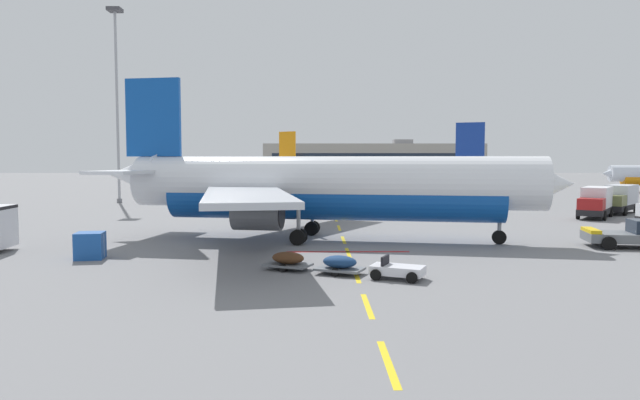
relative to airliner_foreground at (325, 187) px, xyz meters
The scene contains 12 objects.
ground 26.85m from the airliner_foreground, 28.17° to the left, with size 400.00×400.00×0.00m, color slate.
apron_paint_markings 10.59m from the airliner_foreground, 81.76° to the left, with size 8.00×94.13×0.01m.
airliner_foreground is the anchor object (origin of this frame).
pushback_tug 21.64m from the airliner_foreground, 10.46° to the right, with size 6.41×4.00×2.08m.
airliner_far_center 46.16m from the airliner_foreground, 77.29° to the left, with size 31.43×30.20×11.31m.
airliner_far_right 80.60m from the airliner_foreground, 86.89° to the left, with size 32.31×30.19×12.27m.
catering_truck 38.95m from the airliner_foreground, 31.90° to the left, with size 6.48×6.80×3.14m.
fuel_service_truck 32.34m from the airliner_foreground, 29.55° to the left, with size 5.96×7.12×3.14m.
baggage_train 13.18m from the airliner_foreground, 87.33° to the right, with size 8.46×4.83×1.14m.
uld_cargo_container 16.60m from the airliner_foreground, 151.04° to the right, with size 1.82×1.78×1.60m.
apron_light_mast_near 47.37m from the airliner_foreground, 127.04° to the left, with size 1.80×1.80×26.30m.
terminal_satellite 143.94m from the airliner_foreground, 82.94° to the left, with size 67.76×25.05×12.37m.
Camera 1 is at (15.83, -14.63, 5.98)m, focal length 32.10 mm.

